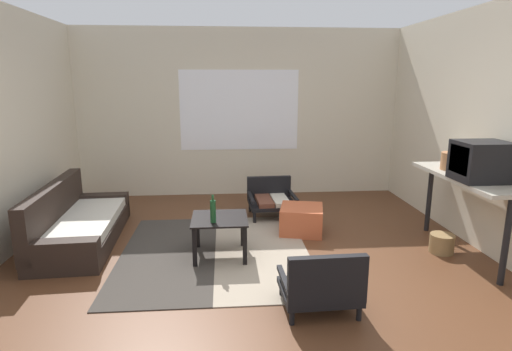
# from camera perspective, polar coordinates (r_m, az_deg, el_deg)

# --- Properties ---
(ground_plane) EXTENTS (7.80, 7.80, 0.00)m
(ground_plane) POSITION_cam_1_polar(r_m,az_deg,el_deg) (4.22, -0.49, -13.37)
(ground_plane) COLOR #56331E
(far_wall_with_window) EXTENTS (5.60, 0.13, 2.70)m
(far_wall_with_window) POSITION_cam_1_polar(r_m,az_deg,el_deg) (6.86, -2.33, 8.58)
(far_wall_with_window) COLOR beige
(far_wall_with_window) RESTS_ON ground
(side_wall_right) EXTENTS (0.12, 6.60, 2.70)m
(side_wall_right) POSITION_cam_1_polar(r_m,az_deg,el_deg) (5.04, 31.10, 5.17)
(side_wall_right) COLOR beige
(side_wall_right) RESTS_ON ground
(area_rug) EXTENTS (2.06, 2.31, 0.01)m
(area_rug) POSITION_cam_1_polar(r_m,az_deg,el_deg) (4.69, -5.66, -10.54)
(area_rug) COLOR #38332D
(area_rug) RESTS_ON ground
(couch) EXTENTS (0.86, 1.93, 0.70)m
(couch) POSITION_cam_1_polar(r_m,az_deg,el_deg) (5.33, -23.46, -6.26)
(couch) COLOR black
(couch) RESTS_ON ground
(coffee_table) EXTENTS (0.59, 0.58, 0.44)m
(coffee_table) POSITION_cam_1_polar(r_m,az_deg,el_deg) (4.49, -5.04, -6.85)
(coffee_table) COLOR black
(coffee_table) RESTS_ON ground
(armchair_by_window) EXTENTS (0.67, 0.65, 0.51)m
(armchair_by_window) POSITION_cam_1_polar(r_m,az_deg,el_deg) (5.87, 2.11, -3.11)
(armchair_by_window) COLOR black
(armchair_by_window) RESTS_ON ground
(armchair_striped_foreground) EXTENTS (0.65, 0.56, 0.56)m
(armchair_striped_foreground) POSITION_cam_1_polar(r_m,az_deg,el_deg) (3.52, 9.06, -14.78)
(armchair_striped_foreground) COLOR black
(armchair_striped_foreground) RESTS_ON ground
(ottoman_orange) EXTENTS (0.62, 0.62, 0.34)m
(ottoman_orange) POSITION_cam_1_polar(r_m,az_deg,el_deg) (5.25, 6.30, -6.07)
(ottoman_orange) COLOR #BC5633
(ottoman_orange) RESTS_ON ground
(console_shelf) EXTENTS (0.47, 1.57, 0.89)m
(console_shelf) POSITION_cam_1_polar(r_m,az_deg,el_deg) (4.95, 26.97, -1.09)
(console_shelf) COLOR #B2AD9E
(console_shelf) RESTS_ON ground
(crt_television) EXTENTS (0.49, 0.43, 0.40)m
(crt_television) POSITION_cam_1_polar(r_m,az_deg,el_deg) (4.70, 28.73, 1.75)
(crt_television) COLOR black
(crt_television) RESTS_ON console_shelf
(clay_vase) EXTENTS (0.25, 0.25, 0.29)m
(clay_vase) POSITION_cam_1_polar(r_m,az_deg,el_deg) (5.15, 25.53, 1.91)
(clay_vase) COLOR #A87047
(clay_vase) RESTS_ON console_shelf
(glass_bottle) EXTENTS (0.06, 0.06, 0.29)m
(glass_bottle) POSITION_cam_1_polar(r_m,az_deg,el_deg) (4.28, -5.96, -4.88)
(glass_bottle) COLOR #194723
(glass_bottle) RESTS_ON coffee_table
(wicker_basket) EXTENTS (0.26, 0.26, 0.21)m
(wicker_basket) POSITION_cam_1_polar(r_m,az_deg,el_deg) (5.09, 24.29, -8.55)
(wicker_basket) COLOR olive
(wicker_basket) RESTS_ON ground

